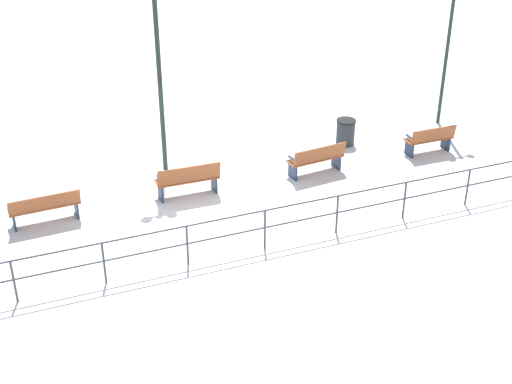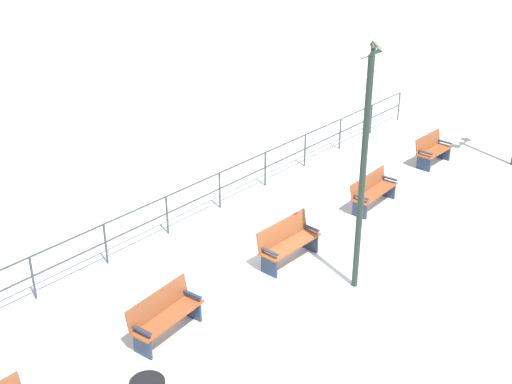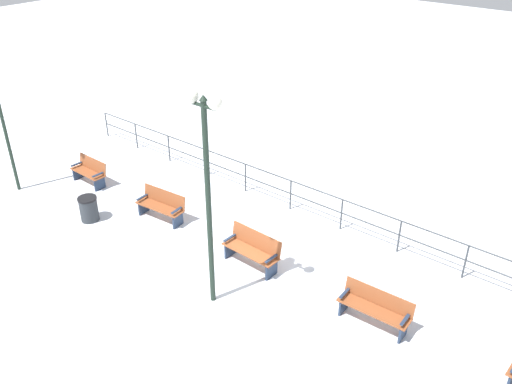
{
  "view_description": "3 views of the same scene",
  "coord_description": "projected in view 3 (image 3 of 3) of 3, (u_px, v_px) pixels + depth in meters",
  "views": [
    {
      "loc": [
        -15.98,
        4.42,
        9.23
      ],
      "look_at": [
        -1.77,
        -1.16,
        0.82
      ],
      "focal_mm": 51.24,
      "sensor_mm": 36.0,
      "label": 1
    },
    {
      "loc": [
        7.96,
        -10.21,
        7.93
      ],
      "look_at": [
        -1.07,
        0.19,
        1.31
      ],
      "focal_mm": 46.59,
      "sensor_mm": 36.0,
      "label": 2
    },
    {
      "loc": [
        9.09,
        7.47,
        8.78
      ],
      "look_at": [
        -1.23,
        -0.91,
        1.35
      ],
      "focal_mm": 38.04,
      "sensor_mm": 36.0,
      "label": 3
    }
  ],
  "objects": [
    {
      "name": "bench_nearest",
      "position": [
        90.0,
        171.0,
        18.34
      ],
      "size": [
        0.54,
        1.43,
        0.87
      ],
      "rotation": [
        0.0,
        0.0,
        -0.01
      ],
      "color": "brown",
      "rests_on": "ground"
    },
    {
      "name": "lamppost_middle",
      "position": [
        207.0,
        168.0,
        11.53
      ],
      "size": [
        0.29,
        0.94,
        5.27
      ],
      "color": "#1E2D23",
      "rests_on": "ground"
    },
    {
      "name": "waterfront_railing",
      "position": [
        315.0,
        199.0,
        16.22
      ],
      "size": [
        0.05,
        20.19,
        1.02
      ],
      "color": "#383D42",
      "rests_on": "ground"
    },
    {
      "name": "bench_fourth",
      "position": [
        375.0,
        307.0,
        12.35
      ],
      "size": [
        0.58,
        1.71,
        0.85
      ],
      "rotation": [
        0.0,
        0.0,
        0.04
      ],
      "color": "brown",
      "rests_on": "ground"
    },
    {
      "name": "bench_third",
      "position": [
        252.0,
        249.0,
        14.29
      ],
      "size": [
        0.59,
        1.65,
        0.96
      ],
      "rotation": [
        0.0,
        0.0,
        -0.02
      ],
      "color": "brown",
      "rests_on": "ground"
    },
    {
      "name": "ground_plane",
      "position": [
        253.0,
        264.0,
        14.56
      ],
      "size": [
        80.0,
        80.0,
        0.0
      ],
      "primitive_type": "plane",
      "color": "white",
      "rests_on": "ground"
    },
    {
      "name": "bench_second",
      "position": [
        161.0,
        205.0,
        16.34
      ],
      "size": [
        0.68,
        1.63,
        0.89
      ],
      "rotation": [
        0.0,
        0.0,
        0.09
      ],
      "color": "brown",
      "rests_on": "ground"
    },
    {
      "name": "trash_bin",
      "position": [
        89.0,
        209.0,
        16.3
      ],
      "size": [
        0.57,
        0.57,
        0.77
      ],
      "color": "#2D3338",
      "rests_on": "ground"
    }
  ]
}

